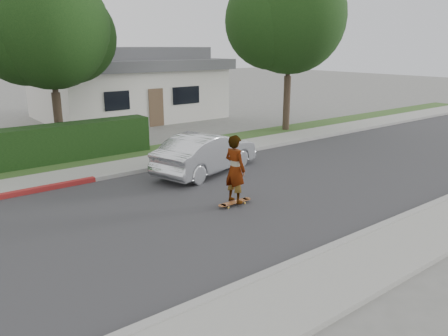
{
  "coord_description": "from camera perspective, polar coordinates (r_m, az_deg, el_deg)",
  "views": [
    {
      "loc": [
        -4.1,
        -9.6,
        4.39
      ],
      "look_at": [
        3.27,
        -0.07,
        1.0
      ],
      "focal_mm": 35.0,
      "sensor_mm": 36.0,
      "label": 1
    }
  ],
  "objects": [
    {
      "name": "planting_strip",
      "position": [
        17.27,
        -22.71,
        -0.09
      ],
      "size": [
        60.0,
        1.6,
        0.1
      ],
      "primitive_type": "cube",
      "color": "#2D4C1E",
      "rests_on": "ground"
    },
    {
      "name": "sidewalk_near",
      "position": [
        7.53,
        3.45,
        -19.4
      ],
      "size": [
        60.0,
        1.6,
        0.12
      ],
      "primitive_type": "cube",
      "color": "gray",
      "rests_on": "ground"
    },
    {
      "name": "road",
      "position": [
        11.32,
        -13.55,
        -7.53
      ],
      "size": [
        60.0,
        8.0,
        0.01
      ],
      "primitive_type": "cube",
      "color": "#2D2D30",
      "rests_on": "ground"
    },
    {
      "name": "sidewalk_far",
      "position": [
        15.77,
        -21.15,
        -1.31
      ],
      "size": [
        60.0,
        1.6,
        0.12
      ],
      "primitive_type": "cube",
      "color": "gray",
      "rests_on": "ground"
    },
    {
      "name": "ground",
      "position": [
        11.33,
        -13.55,
        -7.56
      ],
      "size": [
        120.0,
        120.0,
        0.0
      ],
      "primitive_type": "plane",
      "color": "slate",
      "rests_on": "ground"
    },
    {
      "name": "tree_right",
      "position": [
        23.28,
        8.22,
        18.6
      ],
      "size": [
        6.32,
        5.6,
        8.56
      ],
      "color": "#33261C",
      "rests_on": "ground"
    },
    {
      "name": "curb_far",
      "position": [
        14.94,
        -20.13,
        -2.07
      ],
      "size": [
        60.0,
        0.2,
        0.15
      ],
      "primitive_type": "cube",
      "color": "#9E9E99",
      "rests_on": "ground"
    },
    {
      "name": "car_silver",
      "position": [
        15.5,
        -2.29,
        2.0
      ],
      "size": [
        4.62,
        2.74,
        1.44
      ],
      "primitive_type": "imported",
      "rotation": [
        0.0,
        0.0,
        1.87
      ],
      "color": "silver",
      "rests_on": "ground"
    },
    {
      "name": "tree_center",
      "position": [
        19.61,
        -22.06,
        16.12
      ],
      "size": [
        5.66,
        4.84,
        7.44
      ],
      "color": "#33261C",
      "rests_on": "ground"
    },
    {
      "name": "house",
      "position": [
        28.41,
        -12.59,
        10.71
      ],
      "size": [
        10.6,
        8.6,
        4.3
      ],
      "color": "beige",
      "rests_on": "ground"
    },
    {
      "name": "skateboarder",
      "position": [
        12.12,
        1.45,
        -0.15
      ],
      "size": [
        0.53,
        0.75,
        1.93
      ],
      "primitive_type": "imported",
      "rotation": [
        0.0,
        0.0,
        1.68
      ],
      "color": "white",
      "rests_on": "skateboard"
    },
    {
      "name": "curb_near",
      "position": [
        8.1,
        -0.9,
        -16.45
      ],
      "size": [
        60.0,
        0.2,
        0.15
      ],
      "primitive_type": "cube",
      "color": "#9E9E99",
      "rests_on": "ground"
    },
    {
      "name": "skateboard",
      "position": [
        12.42,
        1.42,
        -4.5
      ],
      "size": [
        1.12,
        0.22,
        0.1
      ],
      "rotation": [
        0.0,
        0.0,
        0.0
      ],
      "color": "gold",
      "rests_on": "ground"
    }
  ]
}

